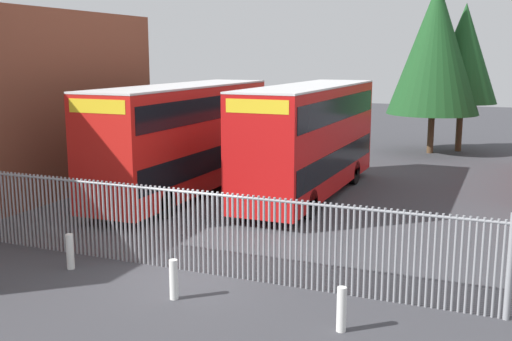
{
  "coord_description": "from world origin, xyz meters",
  "views": [
    {
      "loc": [
        7.34,
        -13.4,
        5.58
      ],
      "look_at": [
        0.0,
        4.0,
        2.0
      ],
      "focal_mm": 42.97,
      "sensor_mm": 36.0,
      "label": 1
    }
  ],
  "objects_px": {
    "bollard_near_left": "(70,252)",
    "bollard_center_front": "(174,279)",
    "bollard_near_right": "(341,309)",
    "double_decker_bus_near_gate": "(184,136)",
    "double_decker_bus_behind_fence_left": "(310,136)"
  },
  "relations": [
    {
      "from": "double_decker_bus_behind_fence_left",
      "to": "bollard_center_front",
      "type": "bearing_deg",
      "value": -87.93
    },
    {
      "from": "double_decker_bus_near_gate",
      "to": "bollard_center_front",
      "type": "distance_m",
      "value": 10.86
    },
    {
      "from": "double_decker_bus_behind_fence_left",
      "to": "bollard_near_left",
      "type": "relative_size",
      "value": 11.38
    },
    {
      "from": "bollard_near_left",
      "to": "bollard_near_right",
      "type": "relative_size",
      "value": 1.0
    },
    {
      "from": "double_decker_bus_near_gate",
      "to": "bollard_near_left",
      "type": "distance_m",
      "value": 9.05
    },
    {
      "from": "bollard_near_right",
      "to": "bollard_center_front",
      "type": "bearing_deg",
      "value": 178.06
    },
    {
      "from": "double_decker_bus_behind_fence_left",
      "to": "bollard_near_left",
      "type": "distance_m",
      "value": 11.24
    },
    {
      "from": "bollard_center_front",
      "to": "bollard_near_left",
      "type": "bearing_deg",
      "value": 168.69
    },
    {
      "from": "bollard_near_left",
      "to": "bollard_center_front",
      "type": "height_order",
      "value": "same"
    },
    {
      "from": "double_decker_bus_behind_fence_left",
      "to": "bollard_near_left",
      "type": "bearing_deg",
      "value": -106.54
    },
    {
      "from": "double_decker_bus_near_gate",
      "to": "bollard_near_left",
      "type": "bearing_deg",
      "value": -80.45
    },
    {
      "from": "double_decker_bus_behind_fence_left",
      "to": "bollard_center_front",
      "type": "height_order",
      "value": "double_decker_bus_behind_fence_left"
    },
    {
      "from": "double_decker_bus_behind_fence_left",
      "to": "bollard_near_right",
      "type": "bearing_deg",
      "value": -68.88
    },
    {
      "from": "bollard_near_left",
      "to": "bollard_near_right",
      "type": "height_order",
      "value": "same"
    },
    {
      "from": "double_decker_bus_near_gate",
      "to": "bollard_near_left",
      "type": "height_order",
      "value": "double_decker_bus_near_gate"
    }
  ]
}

